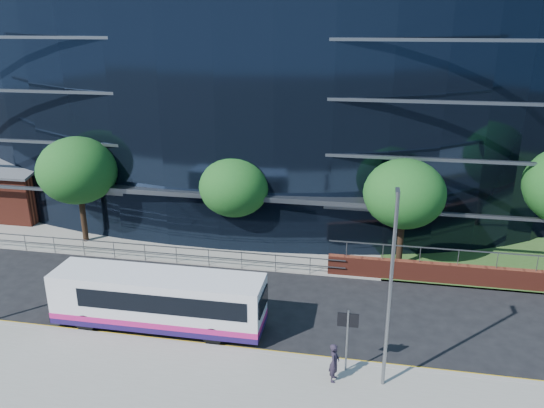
% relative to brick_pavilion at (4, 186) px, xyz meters
% --- Properties ---
extents(ground, '(200.00, 200.00, 0.00)m').
position_rel_brick_pavilion_xyz_m(ground, '(22.00, -13.50, -1.94)').
color(ground, black).
rests_on(ground, ground).
extents(kerb, '(80.00, 0.25, 0.16)m').
position_rel_brick_pavilion_xyz_m(kerb, '(22.00, -14.50, -1.86)').
color(kerb, gray).
rests_on(kerb, ground).
extents(yellow_line_outer, '(80.00, 0.08, 0.01)m').
position_rel_brick_pavilion_xyz_m(yellow_line_outer, '(22.00, -14.30, -1.93)').
color(yellow_line_outer, gold).
rests_on(yellow_line_outer, ground).
extents(yellow_line_inner, '(80.00, 0.08, 0.01)m').
position_rel_brick_pavilion_xyz_m(yellow_line_inner, '(22.00, -14.15, -1.93)').
color(yellow_line_inner, gold).
rests_on(yellow_line_inner, ground).
extents(far_forecourt, '(50.00, 8.00, 0.10)m').
position_rel_brick_pavilion_xyz_m(far_forecourt, '(16.00, -2.50, -1.89)').
color(far_forecourt, gray).
rests_on(far_forecourt, ground).
extents(glass_office, '(44.00, 23.10, 16.00)m').
position_rel_brick_pavilion_xyz_m(glass_office, '(18.00, 7.35, 6.06)').
color(glass_office, black).
rests_on(glass_office, ground).
extents(brick_pavilion, '(8.60, 6.66, 4.40)m').
position_rel_brick_pavilion_xyz_m(brick_pavilion, '(0.00, 0.00, 0.00)').
color(brick_pavilion, maroon).
rests_on(brick_pavilion, ground).
extents(guard_railings, '(24.00, 0.05, 1.10)m').
position_rel_brick_pavilion_xyz_m(guard_railings, '(14.00, -6.50, -1.12)').
color(guard_railings, slate).
rests_on(guard_railings, ground).
extents(street_sign, '(0.85, 0.09, 2.80)m').
position_rel_brick_pavilion_xyz_m(street_sign, '(26.50, -15.09, 0.21)').
color(street_sign, slate).
rests_on(street_sign, pavement_near).
extents(tree_far_a, '(4.95, 4.95, 6.98)m').
position_rel_brick_pavilion_xyz_m(tree_far_a, '(9.00, -4.50, 2.92)').
color(tree_far_a, black).
rests_on(tree_far_a, ground).
extents(tree_far_b, '(4.29, 4.29, 6.05)m').
position_rel_brick_pavilion_xyz_m(tree_far_b, '(19.00, -4.00, 2.27)').
color(tree_far_b, black).
rests_on(tree_far_b, ground).
extents(tree_far_c, '(4.62, 4.62, 6.51)m').
position_rel_brick_pavilion_xyz_m(tree_far_c, '(29.00, -4.50, 2.60)').
color(tree_far_c, black).
rests_on(tree_far_c, ground).
extents(streetlight_east, '(0.15, 0.77, 8.00)m').
position_rel_brick_pavilion_xyz_m(streetlight_east, '(28.00, -15.67, 2.50)').
color(streetlight_east, slate).
rests_on(streetlight_east, pavement_near).
extents(city_bus, '(10.06, 2.37, 2.71)m').
position_rel_brick_pavilion_xyz_m(city_bus, '(17.74, -13.18, -0.50)').
color(city_bus, silver).
rests_on(city_bus, ground).
extents(pedestrian, '(0.45, 0.64, 1.64)m').
position_rel_brick_pavilion_xyz_m(pedestrian, '(26.07, -15.83, -0.97)').
color(pedestrian, '#241D2C').
rests_on(pedestrian, pavement_near).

